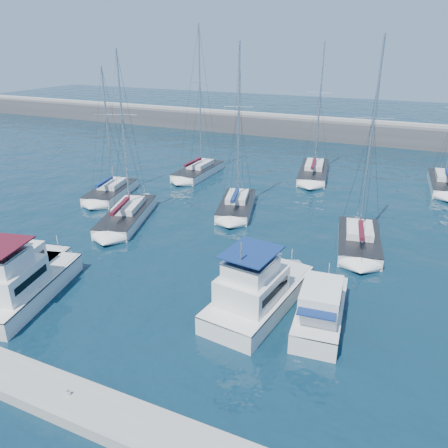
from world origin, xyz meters
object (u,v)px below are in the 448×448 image
at_px(sailboat_back_c, 445,183).
at_px(sailboat_mid_b, 127,215).
at_px(sailboat_mid_c, 237,205).
at_px(sailboat_mid_a, 111,192).
at_px(motor_yacht_stbd_outer, 320,310).
at_px(sailboat_mid_d, 359,240).
at_px(motor_yacht_port_outer, 28,270).
at_px(sailboat_back_b, 314,172).
at_px(motor_yacht_stbd_inner, 257,293).
at_px(motor_yacht_port_inner, 16,285).
at_px(sailboat_back_a, 199,171).

bearing_deg(sailboat_back_c, sailboat_mid_b, -143.66).
bearing_deg(sailboat_back_c, sailboat_mid_c, -142.77).
height_order(sailboat_mid_a, sailboat_mid_b, sailboat_mid_b).
distance_m(sailboat_mid_a, sailboat_mid_c, 13.70).
height_order(motor_yacht_stbd_outer, sailboat_mid_d, sailboat_mid_d).
relative_size(motor_yacht_port_outer, sailboat_mid_a, 0.50).
relative_size(motor_yacht_stbd_outer, sailboat_mid_d, 0.45).
xyz_separation_m(sailboat_mid_a, sailboat_back_b, (17.49, 16.27, -0.00)).
relative_size(motor_yacht_stbd_inner, sailboat_mid_a, 0.69).
xyz_separation_m(motor_yacht_stbd_outer, sailboat_back_c, (6.74, 31.08, -0.44)).
bearing_deg(sailboat_back_c, motor_yacht_stbd_outer, -106.70).
distance_m(motor_yacht_port_inner, sailboat_mid_b, 13.99).
xyz_separation_m(sailboat_mid_b, sailboat_mid_c, (8.04, 6.43, 0.03)).
relative_size(motor_yacht_port_outer, motor_yacht_stbd_outer, 0.92).
height_order(motor_yacht_port_outer, sailboat_back_c, sailboat_back_c).
xyz_separation_m(motor_yacht_port_outer, sailboat_back_b, (11.25, 32.99, -0.43)).
xyz_separation_m(motor_yacht_stbd_inner, sailboat_mid_d, (4.23, 11.65, -0.60)).
height_order(motor_yacht_stbd_inner, sailboat_back_b, sailboat_back_b).
relative_size(sailboat_mid_b, sailboat_mid_d, 0.94).
bearing_deg(sailboat_mid_d, sailboat_mid_c, 154.13).
bearing_deg(motor_yacht_port_outer, motor_yacht_stbd_outer, -1.70).
distance_m(motor_yacht_port_inner, motor_yacht_stbd_inner, 14.90).
bearing_deg(sailboat_back_a, motor_yacht_stbd_inner, -55.57).
relative_size(sailboat_mid_a, sailboat_mid_c, 0.85).
xyz_separation_m(motor_yacht_stbd_inner, sailboat_mid_a, (-21.28, 13.32, -0.62)).
relative_size(motor_yacht_port_outer, motor_yacht_port_inner, 0.73).
relative_size(sailboat_mid_b, sailboat_mid_c, 0.97).
bearing_deg(sailboat_mid_d, motor_yacht_port_outer, -152.32).
bearing_deg(sailboat_mid_d, sailboat_mid_a, 165.95).
bearing_deg(sailboat_mid_d, sailboat_mid_b, 178.57).
height_order(sailboat_mid_c, sailboat_back_c, sailboat_mid_c).
xyz_separation_m(sailboat_mid_d, sailboat_back_a, (-20.81, 12.44, 0.01)).
relative_size(sailboat_mid_a, sailboat_mid_d, 0.83).
xyz_separation_m(motor_yacht_port_outer, motor_yacht_port_inner, (1.12, -1.92, 0.19)).
bearing_deg(sailboat_back_a, sailboat_mid_a, -113.70).
relative_size(motor_yacht_stbd_outer, sailboat_mid_a, 0.54).
height_order(motor_yacht_port_outer, sailboat_mid_a, sailboat_mid_a).
xyz_separation_m(motor_yacht_stbd_inner, sailboat_back_a, (-16.58, 24.09, -0.58)).
bearing_deg(motor_yacht_port_outer, sailboat_mid_a, 98.17).
bearing_deg(motor_yacht_stbd_inner, sailboat_mid_b, 158.41).
height_order(motor_yacht_port_inner, sailboat_back_b, sailboat_back_b).
bearing_deg(sailboat_mid_a, sailboat_back_c, 16.72).
bearing_deg(sailboat_mid_a, sailboat_mid_d, -16.34).
bearing_deg(motor_yacht_stbd_inner, sailboat_mid_a, 154.88).
distance_m(motor_yacht_port_outer, sailboat_back_a, 27.54).
xyz_separation_m(motor_yacht_stbd_outer, sailboat_mid_d, (0.41, 11.52, -0.41)).
relative_size(motor_yacht_stbd_outer, sailboat_back_b, 0.46).
relative_size(motor_yacht_port_inner, sailboat_mid_d, 0.57).
bearing_deg(sailboat_mid_b, sailboat_back_c, 23.28).
bearing_deg(sailboat_mid_b, motor_yacht_port_inner, -100.11).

